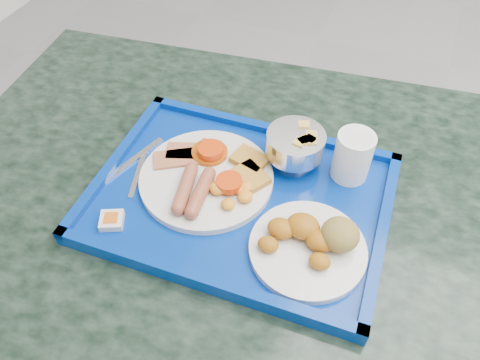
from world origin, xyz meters
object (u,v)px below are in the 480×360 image
object	(u,v)px
bread_plate	(312,242)
main_plate	(210,177)
fruit_bowl	(296,144)
table	(256,254)
juice_cup	(353,155)
tray	(240,198)

from	to	relation	value
bread_plate	main_plate	bearing A→B (deg)	160.98
bread_plate	fruit_bowl	size ratio (longest dim) A/B	1.76
table	main_plate	size ratio (longest dim) A/B	5.50
table	juice_cup	distance (m)	0.30
main_plate	fruit_bowl	distance (m)	0.16
tray	fruit_bowl	world-z (taller)	fruit_bowl
fruit_bowl	juice_cup	xyz separation A→B (m)	(0.10, 0.01, 0.00)
bread_plate	juice_cup	bearing A→B (deg)	84.19
bread_plate	fruit_bowl	distance (m)	0.18
table	fruit_bowl	size ratio (longest dim) A/B	12.48
main_plate	bread_plate	distance (m)	0.21
table	bread_plate	size ratio (longest dim) A/B	7.09
table	bread_plate	distance (m)	0.26
juice_cup	tray	bearing A→B (deg)	-143.38
table	juice_cup	world-z (taller)	juice_cup
bread_plate	fruit_bowl	world-z (taller)	fruit_bowl
tray	juice_cup	size ratio (longest dim) A/B	5.62
main_plate	juice_cup	distance (m)	0.24
tray	juice_cup	xyz separation A→B (m)	(0.16, 0.12, 0.05)
tray	fruit_bowl	distance (m)	0.13
table	juice_cup	size ratio (longest dim) A/B	14.24
juice_cup	main_plate	bearing A→B (deg)	-154.11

